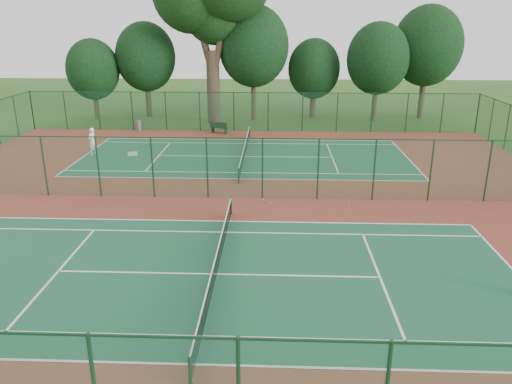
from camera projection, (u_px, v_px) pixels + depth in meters
ground at (235, 198)px, 28.25m from camera, size 120.00×120.00×0.00m
red_pad at (235, 198)px, 28.24m from camera, size 40.00×36.00×0.01m
court_near at (217, 274)px, 19.74m from camera, size 23.77×10.97×0.01m
court_far at (245, 157)px, 36.74m from camera, size 23.77×10.97×0.01m
fence_north at (251, 112)px, 44.67m from camera, size 40.00×0.09×3.50m
fence_divider at (235, 168)px, 27.67m from camera, size 40.00×0.09×3.50m
tennis_net_near at (217, 262)px, 19.57m from camera, size 0.10×12.90×0.97m
tennis_net_far at (245, 150)px, 36.57m from camera, size 0.10×12.90×0.97m
player_far at (92, 141)px, 37.02m from camera, size 0.70×0.85×2.00m
trash_bin at (139, 126)px, 45.06m from camera, size 0.60×0.60×0.97m
bench at (219, 127)px, 44.12m from camera, size 1.70×0.98×1.01m
kit_bag at (133, 154)px, 36.97m from camera, size 0.76×0.47×0.27m
stray_ball_a at (270, 203)px, 27.31m from camera, size 0.07×0.07×0.07m
stray_ball_b at (349, 201)px, 27.59m from camera, size 0.06×0.06×0.06m
stray_ball_c at (263, 199)px, 27.87m from camera, size 0.07×0.07×0.07m
evergreen_row at (259, 118)px, 51.13m from camera, size 39.00×5.00×12.00m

